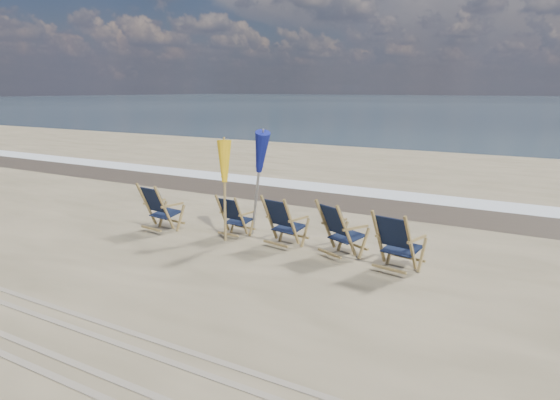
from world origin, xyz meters
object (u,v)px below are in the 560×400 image
(beach_chair_3, at_px, (346,233))
(umbrella_blue, at_px, (257,151))
(umbrella_yellow, at_px, (224,166))
(beach_chair_0, at_px, (164,210))
(beach_chair_2, at_px, (291,224))
(beach_chair_1, at_px, (241,218))
(beach_chair_4, at_px, (410,246))

(beach_chair_3, height_order, umbrella_blue, umbrella_blue)
(umbrella_yellow, xyz_separation_m, umbrella_blue, (0.58, 0.32, 0.31))
(beach_chair_0, bearing_deg, umbrella_yellow, -152.22)
(beach_chair_0, xyz_separation_m, beach_chair_2, (2.86, 0.43, -0.02))
(beach_chair_3, relative_size, umbrella_yellow, 0.53)
(beach_chair_1, relative_size, beach_chair_2, 0.87)
(umbrella_yellow, bearing_deg, beach_chair_4, -4.35)
(beach_chair_3, bearing_deg, beach_chair_1, 19.30)
(beach_chair_2, bearing_deg, beach_chair_3, -174.69)
(beach_chair_0, relative_size, beach_chair_1, 1.19)
(beach_chair_2, distance_m, beach_chair_3, 1.19)
(beach_chair_1, distance_m, umbrella_blue, 1.40)
(beach_chair_4, distance_m, umbrella_blue, 3.72)
(beach_chair_0, bearing_deg, umbrella_blue, -149.61)
(beach_chair_0, distance_m, beach_chair_1, 1.68)
(beach_chair_2, height_order, umbrella_blue, umbrella_blue)
(beach_chair_0, distance_m, umbrella_yellow, 1.64)
(beach_chair_2, xyz_separation_m, beach_chair_4, (2.41, -0.26, 0.02))
(beach_chair_2, height_order, beach_chair_4, beach_chair_4)
(beach_chair_0, xyz_separation_m, beach_chair_1, (1.58, 0.56, -0.08))
(beach_chair_1, distance_m, umbrella_yellow, 1.10)
(beach_chair_3, distance_m, umbrella_yellow, 2.96)
(beach_chair_3, height_order, umbrella_yellow, umbrella_yellow)
(umbrella_yellow, bearing_deg, beach_chair_3, -2.74)
(beach_chair_4, bearing_deg, beach_chair_1, 3.57)
(beach_chair_4, relative_size, umbrella_blue, 0.46)
(beach_chair_3, relative_size, beach_chair_4, 0.99)
(beach_chair_1, height_order, beach_chair_2, beach_chair_2)
(beach_chair_0, height_order, beach_chair_4, same)
(beach_chair_0, height_order, beach_chair_2, beach_chair_0)
(beach_chair_0, bearing_deg, beach_chair_4, -171.18)
(beach_chair_4, distance_m, umbrella_yellow, 4.15)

